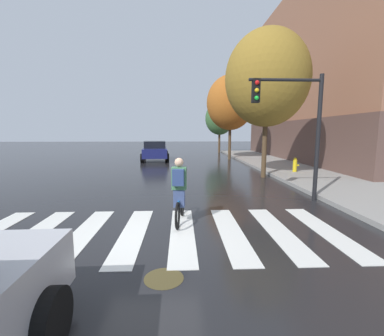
# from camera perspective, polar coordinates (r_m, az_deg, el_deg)

# --- Properties ---
(ground_plane) EXTENTS (120.00, 120.00, 0.00)m
(ground_plane) POSITION_cam_1_polar(r_m,az_deg,el_deg) (6.30, -9.24, -13.88)
(ground_plane) COLOR black
(crosswalk_stripes) EXTENTS (8.48, 3.37, 0.01)m
(crosswalk_stripes) POSITION_cam_1_polar(r_m,az_deg,el_deg) (6.28, -7.46, -13.86)
(crosswalk_stripes) COLOR silver
(crosswalk_stripes) RESTS_ON ground
(manhole_cover) EXTENTS (0.64, 0.64, 0.01)m
(manhole_cover) POSITION_cam_1_polar(r_m,az_deg,el_deg) (4.55, -6.18, -22.83)
(manhole_cover) COLOR #473D1E
(manhole_cover) RESTS_ON ground
(sedan_mid) EXTENTS (2.48, 4.79, 1.61)m
(sedan_mid) POSITION_cam_1_polar(r_m,az_deg,el_deg) (21.74, -8.10, 3.84)
(sedan_mid) COLOR navy
(sedan_mid) RESTS_ON ground
(cyclist) EXTENTS (0.38, 1.71, 1.69)m
(cyclist) POSITION_cam_1_polar(r_m,az_deg,el_deg) (6.61, -2.79, -5.06)
(cyclist) COLOR black
(cyclist) RESTS_ON ground
(traffic_light_near) EXTENTS (2.47, 0.28, 4.20)m
(traffic_light_near) POSITION_cam_1_polar(r_m,az_deg,el_deg) (9.40, 21.59, 10.60)
(traffic_light_near) COLOR black
(traffic_light_near) RESTS_ON ground
(fire_hydrant) EXTENTS (0.33, 0.22, 0.78)m
(fire_hydrant) POSITION_cam_1_polar(r_m,az_deg,el_deg) (15.46, 21.61, 0.65)
(fire_hydrant) COLOR gold
(fire_hydrant) RESTS_ON sidewalk
(street_tree_near) EXTENTS (4.11, 4.11, 7.32)m
(street_tree_near) POSITION_cam_1_polar(r_m,az_deg,el_deg) (14.09, 16.07, 18.28)
(street_tree_near) COLOR #4C3823
(street_tree_near) RESTS_ON ground
(street_tree_mid) EXTENTS (3.96, 3.96, 7.05)m
(street_tree_mid) POSITION_cam_1_polar(r_m,az_deg,el_deg) (22.68, 8.40, 13.94)
(street_tree_mid) COLOR #4C3823
(street_tree_mid) RESTS_ON ground
(street_tree_far) EXTENTS (3.22, 3.22, 5.72)m
(street_tree_far) POSITION_cam_1_polar(r_m,az_deg,el_deg) (30.03, 6.06, 10.74)
(street_tree_far) COLOR #4C3823
(street_tree_far) RESTS_ON ground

